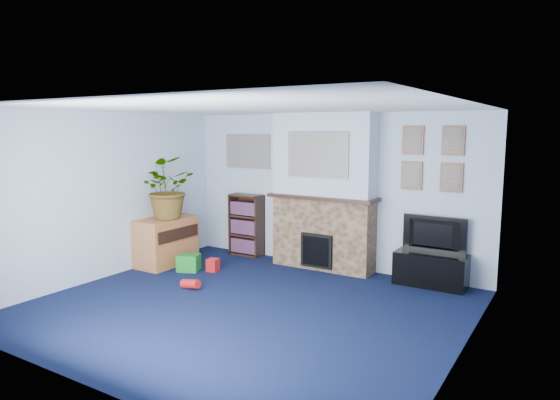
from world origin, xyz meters
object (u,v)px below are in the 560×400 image
Objects in this scene: sideboard at (166,243)px; television at (433,235)px; bookshelf at (247,226)px; tv_stand at (431,270)px.

television is at bearing 16.15° from sideboard.
bookshelf is 1.41m from sideboard.
tv_stand is at bearing 15.88° from sideboard.
sideboard is at bearing 17.02° from television.
tv_stand is at bearing -1.38° from bookshelf.
bookshelf reaches higher than sideboard.
television is 0.84× the size of bookshelf.
television is at bearing 90.00° from tv_stand.
tv_stand is 3.19m from bookshelf.
sideboard is at bearing -164.12° from tv_stand.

